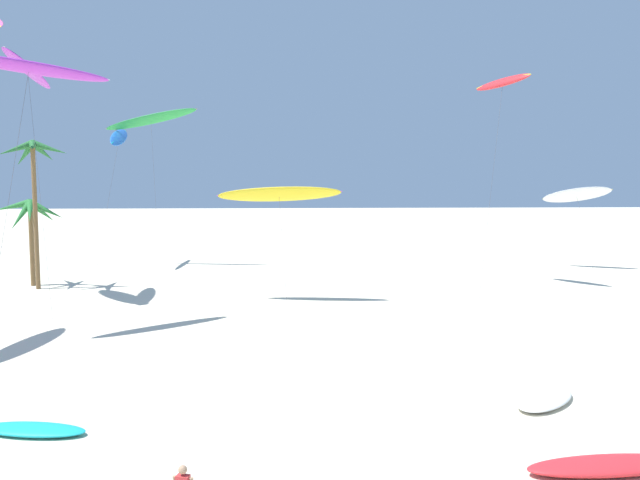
{
  "coord_description": "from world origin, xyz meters",
  "views": [
    {
      "loc": [
        2.2,
        -4.38,
        8.5
      ],
      "look_at": [
        3.23,
        18.38,
        6.19
      ],
      "focal_mm": 39.12,
      "sensor_mm": 36.0,
      "label": 1
    }
  ],
  "objects_px": {
    "flying_kite_4": "(503,82)",
    "flying_kite_7": "(29,67)",
    "palm_tree_2": "(34,164)",
    "grounded_kite_1": "(545,398)",
    "grounded_kite_0": "(33,429)",
    "flying_kite_8": "(151,119)",
    "palm_tree_3": "(30,215)",
    "flying_kite_2": "(119,137)",
    "flying_kite_5": "(577,195)",
    "flying_kite_9": "(28,69)",
    "grounded_kite_2": "(609,465)",
    "flying_kite_3": "(279,194)"
  },
  "relations": [
    {
      "from": "flying_kite_7",
      "to": "flying_kite_8",
      "type": "bearing_deg",
      "value": 87.32
    },
    {
      "from": "palm_tree_2",
      "to": "flying_kite_8",
      "type": "relative_size",
      "value": 0.75
    },
    {
      "from": "palm_tree_2",
      "to": "flying_kite_4",
      "type": "xyz_separation_m",
      "value": [
        33.2,
        -0.11,
        5.8
      ]
    },
    {
      "from": "flying_kite_9",
      "to": "flying_kite_3",
      "type": "bearing_deg",
      "value": -3.92
    },
    {
      "from": "flying_kite_2",
      "to": "grounded_kite_0",
      "type": "height_order",
      "value": "flying_kite_2"
    },
    {
      "from": "flying_kite_5",
      "to": "palm_tree_2",
      "type": "bearing_deg",
      "value": -168.57
    },
    {
      "from": "flying_kite_4",
      "to": "flying_kite_7",
      "type": "bearing_deg",
      "value": -154.59
    },
    {
      "from": "palm_tree_2",
      "to": "flying_kite_8",
      "type": "height_order",
      "value": "flying_kite_8"
    },
    {
      "from": "flying_kite_8",
      "to": "grounded_kite_0",
      "type": "height_order",
      "value": "flying_kite_8"
    },
    {
      "from": "flying_kite_5",
      "to": "flying_kite_7",
      "type": "height_order",
      "value": "flying_kite_7"
    },
    {
      "from": "flying_kite_4",
      "to": "grounded_kite_1",
      "type": "bearing_deg",
      "value": -103.21
    },
    {
      "from": "palm_tree_2",
      "to": "grounded_kite_0",
      "type": "height_order",
      "value": "palm_tree_2"
    },
    {
      "from": "flying_kite_4",
      "to": "grounded_kite_1",
      "type": "height_order",
      "value": "flying_kite_4"
    },
    {
      "from": "flying_kite_4",
      "to": "flying_kite_7",
      "type": "distance_m",
      "value": 31.45
    },
    {
      "from": "grounded_kite_0",
      "to": "palm_tree_2",
      "type": "bearing_deg",
      "value": 108.97
    },
    {
      "from": "palm_tree_2",
      "to": "flying_kite_7",
      "type": "xyz_separation_m",
      "value": [
        4.81,
        -13.59,
        4.73
      ]
    },
    {
      "from": "flying_kite_3",
      "to": "flying_kite_9",
      "type": "xyz_separation_m",
      "value": [
        -15.88,
        1.09,
        7.87
      ]
    },
    {
      "from": "palm_tree_2",
      "to": "flying_kite_2",
      "type": "distance_m",
      "value": 12.37
    },
    {
      "from": "flying_kite_4",
      "to": "flying_kite_8",
      "type": "bearing_deg",
      "value": 156.68
    },
    {
      "from": "palm_tree_2",
      "to": "flying_kite_4",
      "type": "relative_size",
      "value": 0.69
    },
    {
      "from": "flying_kite_7",
      "to": "grounded_kite_2",
      "type": "distance_m",
      "value": 31.45
    },
    {
      "from": "flying_kite_9",
      "to": "grounded_kite_2",
      "type": "relative_size",
      "value": 3.24
    },
    {
      "from": "flying_kite_2",
      "to": "grounded_kite_1",
      "type": "bearing_deg",
      "value": -57.28
    },
    {
      "from": "palm_tree_2",
      "to": "flying_kite_2",
      "type": "bearing_deg",
      "value": 74.75
    },
    {
      "from": "flying_kite_8",
      "to": "palm_tree_3",
      "type": "bearing_deg",
      "value": -124.27
    },
    {
      "from": "grounded_kite_0",
      "to": "flying_kite_8",
      "type": "bearing_deg",
      "value": 95.19
    },
    {
      "from": "flying_kite_5",
      "to": "flying_kite_3",
      "type": "bearing_deg",
      "value": -151.03
    },
    {
      "from": "flying_kite_5",
      "to": "palm_tree_3",
      "type": "bearing_deg",
      "value": -170.7
    },
    {
      "from": "palm_tree_2",
      "to": "flying_kite_5",
      "type": "xyz_separation_m",
      "value": [
        42.54,
        8.6,
        -2.54
      ]
    },
    {
      "from": "flying_kite_9",
      "to": "grounded_kite_1",
      "type": "height_order",
      "value": "flying_kite_9"
    },
    {
      "from": "flying_kite_3",
      "to": "grounded_kite_0",
      "type": "relative_size",
      "value": 2.49
    },
    {
      "from": "palm_tree_2",
      "to": "palm_tree_3",
      "type": "height_order",
      "value": "palm_tree_2"
    },
    {
      "from": "palm_tree_2",
      "to": "grounded_kite_1",
      "type": "bearing_deg",
      "value": -43.35
    },
    {
      "from": "flying_kite_7",
      "to": "palm_tree_2",
      "type": "bearing_deg",
      "value": 109.48
    },
    {
      "from": "flying_kite_3",
      "to": "grounded_kite_1",
      "type": "height_order",
      "value": "flying_kite_3"
    },
    {
      "from": "grounded_kite_1",
      "to": "grounded_kite_2",
      "type": "relative_size",
      "value": 0.75
    },
    {
      "from": "grounded_kite_1",
      "to": "flying_kite_9",
      "type": "bearing_deg",
      "value": 140.36
    },
    {
      "from": "flying_kite_2",
      "to": "palm_tree_2",
      "type": "bearing_deg",
      "value": -105.25
    },
    {
      "from": "flying_kite_4",
      "to": "grounded_kite_0",
      "type": "distance_m",
      "value": 39.25
    },
    {
      "from": "flying_kite_4",
      "to": "grounded_kite_0",
      "type": "bearing_deg",
      "value": -130.41
    },
    {
      "from": "flying_kite_8",
      "to": "flying_kite_9",
      "type": "height_order",
      "value": "flying_kite_9"
    },
    {
      "from": "palm_tree_2",
      "to": "palm_tree_3",
      "type": "relative_size",
      "value": 1.66
    },
    {
      "from": "flying_kite_3",
      "to": "flying_kite_8",
      "type": "height_order",
      "value": "flying_kite_8"
    },
    {
      "from": "palm_tree_3",
      "to": "flying_kite_8",
      "type": "bearing_deg",
      "value": 55.73
    },
    {
      "from": "palm_tree_2",
      "to": "grounded_kite_1",
      "type": "relative_size",
      "value": 2.86
    },
    {
      "from": "flying_kite_7",
      "to": "grounded_kite_1",
      "type": "bearing_deg",
      "value": -28.35
    },
    {
      "from": "flying_kite_9",
      "to": "flying_kite_4",
      "type": "bearing_deg",
      "value": 7.5
    },
    {
      "from": "palm_tree_3",
      "to": "flying_kite_2",
      "type": "relative_size",
      "value": 0.51
    },
    {
      "from": "palm_tree_3",
      "to": "flying_kite_8",
      "type": "height_order",
      "value": "flying_kite_8"
    },
    {
      "from": "palm_tree_3",
      "to": "flying_kite_9",
      "type": "bearing_deg",
      "value": -68.19
    }
  ]
}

